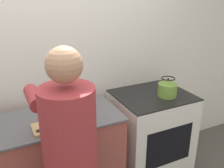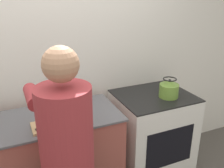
{
  "view_description": "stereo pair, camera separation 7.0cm",
  "coord_description": "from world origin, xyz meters",
  "px_view_note": "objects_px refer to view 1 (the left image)",
  "views": [
    {
      "loc": [
        -0.51,
        -1.59,
        1.94
      ],
      "look_at": [
        0.36,
        0.2,
        1.18
      ],
      "focal_mm": 40.0,
      "sensor_mm": 36.0,
      "label": 1
    },
    {
      "loc": [
        -0.45,
        -1.62,
        1.94
      ],
      "look_at": [
        0.36,
        0.2,
        1.18
      ],
      "focal_mm": 40.0,
      "sensor_mm": 36.0,
      "label": 2
    }
  ],
  "objects_px": {
    "oven": "(150,134)",
    "person": "(70,158)",
    "kettle": "(167,88)",
    "cutting_board": "(51,127)",
    "knife": "(48,127)"
  },
  "relations": [
    {
      "from": "cutting_board",
      "to": "knife",
      "type": "relative_size",
      "value": 1.47
    },
    {
      "from": "person",
      "to": "knife",
      "type": "xyz_separation_m",
      "value": [
        -0.07,
        0.36,
        0.06
      ]
    },
    {
      "from": "oven",
      "to": "knife",
      "type": "height_order",
      "value": "knife"
    },
    {
      "from": "oven",
      "to": "person",
      "type": "distance_m",
      "value": 1.26
    },
    {
      "from": "cutting_board",
      "to": "oven",
      "type": "bearing_deg",
      "value": 9.57
    },
    {
      "from": "oven",
      "to": "cutting_board",
      "type": "xyz_separation_m",
      "value": [
        -1.08,
        -0.18,
        0.47
      ]
    },
    {
      "from": "oven",
      "to": "kettle",
      "type": "distance_m",
      "value": 0.57
    },
    {
      "from": "person",
      "to": "kettle",
      "type": "bearing_deg",
      "value": 22.23
    },
    {
      "from": "knife",
      "to": "oven",
      "type": "bearing_deg",
      "value": -6.15
    },
    {
      "from": "person",
      "to": "knife",
      "type": "height_order",
      "value": "person"
    },
    {
      "from": "person",
      "to": "cutting_board",
      "type": "xyz_separation_m",
      "value": [
        -0.04,
        0.38,
        0.05
      ]
    },
    {
      "from": "oven",
      "to": "person",
      "type": "height_order",
      "value": "person"
    },
    {
      "from": "person",
      "to": "cutting_board",
      "type": "relative_size",
      "value": 5.83
    },
    {
      "from": "oven",
      "to": "person",
      "type": "relative_size",
      "value": 0.57
    },
    {
      "from": "knife",
      "to": "kettle",
      "type": "distance_m",
      "value": 1.22
    }
  ]
}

